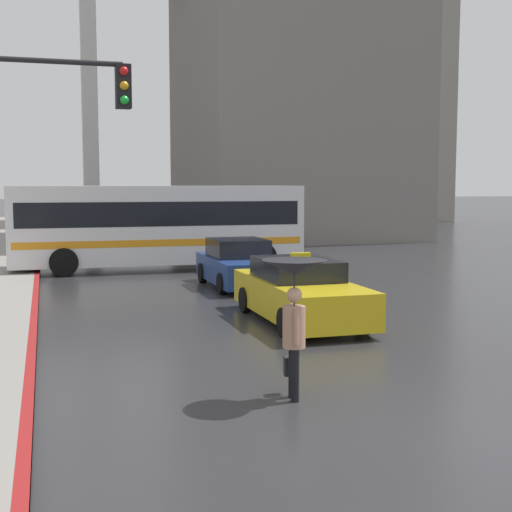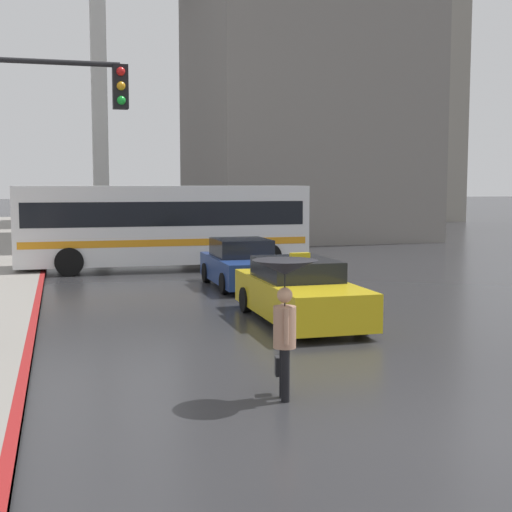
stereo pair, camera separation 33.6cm
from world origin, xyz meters
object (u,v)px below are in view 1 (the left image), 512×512
(taxi, at_px, (300,292))
(sedan_red, at_px, (239,265))
(city_bus, at_px, (158,223))
(pedestrian_with_umbrella, at_px, (294,293))
(traffic_light, at_px, (40,142))
(monument_cross, at_px, (88,33))

(taxi, height_order, sedan_red, taxi)
(sedan_red, distance_m, city_bus, 5.42)
(pedestrian_with_umbrella, xyz_separation_m, traffic_light, (-3.38, 4.15, 2.28))
(city_bus, relative_size, monument_cross, 0.49)
(city_bus, xyz_separation_m, monument_cross, (-1.17, 18.15, 10.21))
(pedestrian_with_umbrella, bearing_deg, city_bus, 8.64)
(pedestrian_with_umbrella, xyz_separation_m, monument_cross, (-0.61, 34.33, 10.34))
(taxi, xyz_separation_m, sedan_red, (0.13, 5.64, 0.00))
(traffic_light, bearing_deg, taxi, 13.67)
(taxi, distance_m, city_bus, 10.86)
(sedan_red, bearing_deg, traffic_light, 51.24)
(taxi, bearing_deg, sedan_red, -91.29)
(traffic_light, height_order, monument_cross, monument_cross)
(taxi, distance_m, sedan_red, 5.64)
(pedestrian_with_umbrella, bearing_deg, sedan_red, -0.63)
(sedan_red, relative_size, monument_cross, 0.20)
(traffic_light, xyz_separation_m, monument_cross, (2.77, 30.18, 8.06))
(sedan_red, height_order, traffic_light, traffic_light)
(taxi, xyz_separation_m, pedestrian_with_umbrella, (-2.09, -5.48, 0.89))
(taxi, height_order, traffic_light, traffic_light)
(city_bus, relative_size, traffic_light, 1.85)
(taxi, distance_m, traffic_light, 6.46)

